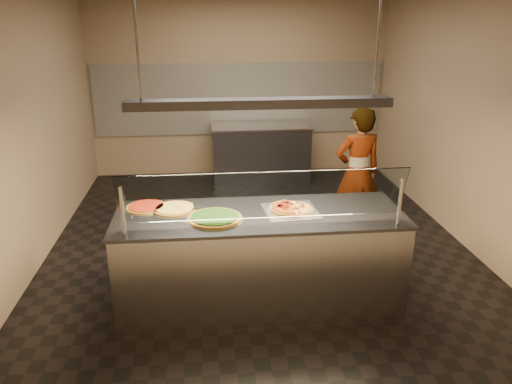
{
  "coord_description": "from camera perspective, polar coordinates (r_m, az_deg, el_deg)",
  "views": [
    {
      "loc": [
        -0.6,
        -5.55,
        2.68
      ],
      "look_at": [
        -0.13,
        -0.95,
        1.02
      ],
      "focal_mm": 35.0,
      "sensor_mm": 36.0,
      "label": 1
    }
  ],
  "objects": [
    {
      "name": "sneeze_guard",
      "position": [
        4.2,
        0.95,
        -0.48
      ],
      "size": [
        2.44,
        0.18,
        0.54
      ],
      "color": "#B7B7BC",
      "rests_on": "serving_counter"
    },
    {
      "name": "perforated_tray",
      "position": [
        4.69,
        4.01,
        -2.11
      ],
      "size": [
        0.53,
        0.53,
        0.01
      ],
      "color": "silver",
      "rests_on": "serving_counter"
    },
    {
      "name": "half_pizza_pepperoni",
      "position": [
        4.66,
        2.84,
        -1.84
      ],
      "size": [
        0.24,
        0.42,
        0.05
      ],
      "color": "brown",
      "rests_on": "perforated_tray"
    },
    {
      "name": "pizza_spatula",
      "position": [
        4.75,
        -8.22,
        -1.66
      ],
      "size": [
        0.28,
        0.17,
        0.02
      ],
      "color": "#B7B7BC",
      "rests_on": "pizza_spinach"
    },
    {
      "name": "worker",
      "position": [
        6.31,
        11.52,
        2.2
      ],
      "size": [
        0.65,
        0.47,
        1.64
      ],
      "primitive_type": "imported",
      "rotation": [
        0.0,
        0.0,
        3.29
      ],
      "color": "#413C49",
      "rests_on": "ground"
    },
    {
      "name": "ground",
      "position": [
        6.19,
        0.25,
        -5.97
      ],
      "size": [
        5.0,
        6.0,
        0.02
      ],
      "primitive_type": "cube",
      "color": "black",
      "rests_on": "ground"
    },
    {
      "name": "wall_right",
      "position": [
        6.47,
        23.18,
        7.68
      ],
      "size": [
        0.02,
        6.0,
        3.0
      ],
      "primitive_type": "cube",
      "color": "#927D5E",
      "rests_on": "ground"
    },
    {
      "name": "pizza_tomato",
      "position": [
        4.86,
        -12.44,
        -1.66
      ],
      "size": [
        0.41,
        0.41,
        0.03
      ],
      "color": "silver",
      "rests_on": "serving_counter"
    },
    {
      "name": "serving_counter",
      "position": [
        4.82,
        0.41,
        -7.57
      ],
      "size": [
        2.68,
        0.94,
        0.93
      ],
      "color": "#B7B7BC",
      "rests_on": "ground"
    },
    {
      "name": "lamp_rod_right",
      "position": [
        4.51,
        13.81,
        16.89
      ],
      "size": [
        0.02,
        0.02,
        1.01
      ],
      "primitive_type": "cylinder",
      "color": "#B7B7BC",
      "rests_on": "ceiling"
    },
    {
      "name": "half_pizza_sausage",
      "position": [
        4.7,
        5.18,
        -1.82
      ],
      "size": [
        0.24,
        0.42,
        0.04
      ],
      "color": "brown",
      "rests_on": "perforated_tray"
    },
    {
      "name": "pizza_spinach",
      "position": [
        4.5,
        -4.74,
        -2.97
      ],
      "size": [
        0.52,
        0.52,
        0.03
      ],
      "color": "silver",
      "rests_on": "serving_counter"
    },
    {
      "name": "prep_table",
      "position": [
        8.44,
        0.54,
        4.57
      ],
      "size": [
        1.64,
        0.74,
        0.93
      ],
      "color": "#404046",
      "rests_on": "ground"
    },
    {
      "name": "wall_front",
      "position": [
        2.86,
        6.77,
        -4.72
      ],
      "size": [
        5.0,
        0.02,
        3.0
      ],
      "primitive_type": "cube",
      "color": "#927D5E",
      "rests_on": "ground"
    },
    {
      "name": "heat_lamp_housing",
      "position": [
        4.34,
        0.46,
        10.1
      ],
      "size": [
        2.3,
        0.18,
        0.08
      ],
      "primitive_type": "cube",
      "color": "#404046",
      "rests_on": "ceiling"
    },
    {
      "name": "wall_left",
      "position": [
        5.98,
        -24.56,
        6.62
      ],
      "size": [
        0.02,
        6.0,
        3.0
      ],
      "primitive_type": "cube",
      "color": "#927D5E",
      "rests_on": "ground"
    },
    {
      "name": "wall_back",
      "position": [
        8.66,
        -1.91,
        11.92
      ],
      "size": [
        5.0,
        0.02,
        3.0
      ],
      "primitive_type": "cube",
      "color": "#927D5E",
      "rests_on": "ground"
    },
    {
      "name": "tile_band",
      "position": [
        8.66,
        -1.88,
        10.59
      ],
      "size": [
        4.9,
        0.02,
        1.2
      ],
      "primitive_type": "cube",
      "color": "silver",
      "rests_on": "wall_back"
    },
    {
      "name": "pizza_cheese",
      "position": [
        4.76,
        -9.27,
        -1.88
      ],
      "size": [
        0.44,
        0.44,
        0.03
      ],
      "color": "silver",
      "rests_on": "serving_counter"
    },
    {
      "name": "lamp_rod_left",
      "position": [
        4.29,
        -13.52,
        16.79
      ],
      "size": [
        0.02,
        0.02,
        1.01
      ],
      "primitive_type": "cylinder",
      "color": "#B7B7BC",
      "rests_on": "ceiling"
    }
  ]
}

